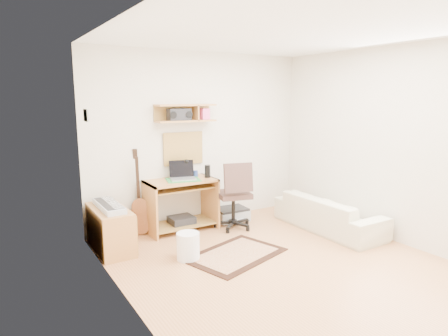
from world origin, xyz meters
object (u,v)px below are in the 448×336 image
task_chair (233,194)px  cabinet (110,229)px  sofa (329,208)px  printer (231,215)px  desk (181,205)px

task_chair → cabinet: size_ratio=1.14×
task_chair → sofa: 1.41m
printer → sofa: (0.99, -1.12, 0.25)m
task_chair → printer: task_chair is taller
task_chair → sofa: bearing=-20.1°
desk → sofa: (1.85, -1.12, -0.04)m
cabinet → printer: 2.00m
desk → sofa: size_ratio=0.59×
printer → task_chair: bearing=-113.6°
cabinet → desk: bearing=11.8°
cabinet → printer: (1.97, 0.23, -0.19)m
desk → sofa: desk is taller
cabinet → sofa: 3.09m
desk → task_chair: task_chair is taller
sofa → task_chair: bearing=55.3°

